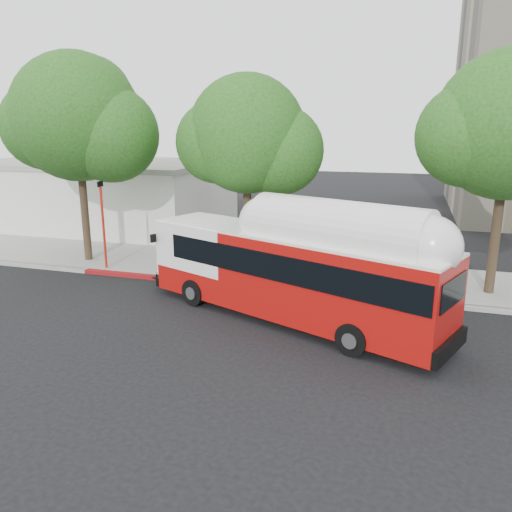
{
  "coord_description": "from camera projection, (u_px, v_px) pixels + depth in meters",
  "views": [
    {
      "loc": [
        5.73,
        -14.6,
        6.43
      ],
      "look_at": [
        0.32,
        3.0,
        1.64
      ],
      "focal_mm": 35.0,
      "sensor_mm": 36.0,
      "label": 1
    }
  ],
  "objects": [
    {
      "name": "red_curb_segment",
      "position": [
        188.0,
        281.0,
        21.2
      ],
      "size": [
        10.0,
        0.32,
        0.16
      ],
      "primitive_type": "cube",
      "color": "maroon",
      "rests_on": "ground"
    },
    {
      "name": "transit_bus",
      "position": [
        291.0,
        275.0,
        16.71
      ],
      "size": [
        11.54,
        6.32,
        3.45
      ],
      "rotation": [
        0.0,
        0.0,
        -0.39
      ],
      "color": "#9D0D0A",
      "rests_on": "ground"
    },
    {
      "name": "sidewalk",
      "position": [
        272.0,
        270.0,
        22.75
      ],
      "size": [
        60.0,
        5.0,
        0.15
      ],
      "primitive_type": "cube",
      "color": "gray",
      "rests_on": "ground"
    },
    {
      "name": "curb_strip",
      "position": [
        255.0,
        287.0,
        20.35
      ],
      "size": [
        60.0,
        0.3,
        0.15
      ],
      "primitive_type": "cube",
      "color": "gray",
      "rests_on": "ground"
    },
    {
      "name": "street_tree_mid",
      "position": [
        257.0,
        139.0,
        21.04
      ],
      "size": [
        5.75,
        5.0,
        8.62
      ],
      "color": "#2D2116",
      "rests_on": "ground"
    },
    {
      "name": "street_tree_left",
      "position": [
        87.0,
        123.0,
        22.66
      ],
      "size": [
        6.67,
        5.8,
        9.74
      ],
      "color": "#2D2116",
      "rests_on": "ground"
    },
    {
      "name": "ground",
      "position": [
        221.0,
        324.0,
        16.76
      ],
      "size": [
        120.0,
        120.0,
        0.0
      ],
      "primitive_type": "plane",
      "color": "black",
      "rests_on": "ground"
    },
    {
      "name": "signal_pole",
      "position": [
        103.0,
        226.0,
        22.39
      ],
      "size": [
        0.12,
        0.39,
        4.1
      ],
      "color": "red",
      "rests_on": "ground"
    },
    {
      "name": "low_commercial_bldg",
      "position": [
        99.0,
        193.0,
        33.14
      ],
      "size": [
        16.2,
        10.2,
        4.25
      ],
      "color": "silver",
      "rests_on": "ground"
    }
  ]
}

